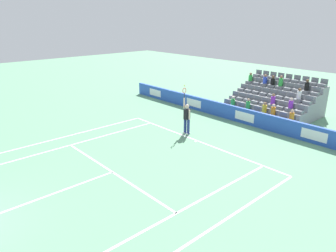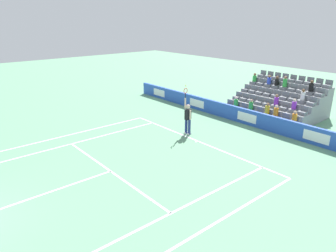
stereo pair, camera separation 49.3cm
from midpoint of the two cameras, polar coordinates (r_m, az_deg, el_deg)
line_baseline at (r=17.33m, az=4.58°, el=-2.71°), size 10.97×0.10×0.01m
line_service at (r=14.21m, az=-11.08°, el=-8.23°), size 8.23×0.10×0.01m
line_centre_service at (r=13.12m, az=-23.34°, el=-12.06°), size 0.10×6.40×0.01m
line_singles_sideline_left at (r=17.43m, az=-19.45°, el=-3.68°), size 0.10×11.89×0.01m
line_singles_sideline_right at (r=11.08m, az=-1.57°, el=-16.50°), size 0.10×11.89×0.01m
line_doubles_sideline_left at (r=18.63m, az=-21.12°, el=-2.41°), size 0.10×11.89×0.01m
line_doubles_sideline_right at (r=10.29m, az=3.69°, el=-19.80°), size 0.10×11.89×0.01m
line_centre_mark at (r=17.26m, az=4.35°, el=-2.79°), size 0.10×0.20×0.01m
sponsor_barrier at (r=20.44m, az=13.24°, el=1.73°), size 22.15×0.22×0.97m
tennis_player at (r=18.02m, az=2.65°, el=1.55°), size 0.53×0.38×2.85m
stadium_stand at (r=23.27m, az=18.41°, el=4.23°), size 5.58×4.75×2.62m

